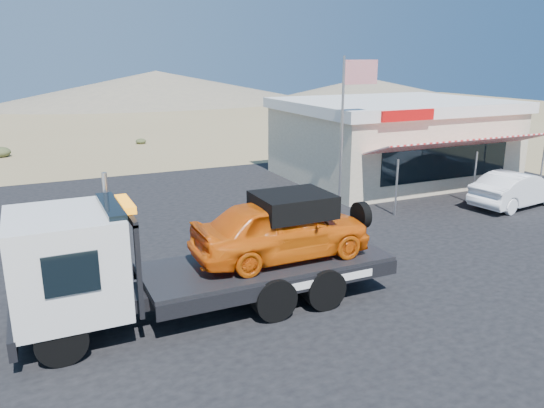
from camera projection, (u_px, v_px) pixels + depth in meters
The scene contains 6 objects.
ground at pixel (282, 273), 15.15m from camera, with size 120.00×120.00×0.00m, color olive.
asphalt_lot at pixel (296, 233), 18.58m from camera, with size 32.00×24.00×0.02m, color black.
tow_truck at pixel (203, 249), 12.49m from camera, with size 8.87×2.63×2.97m.
white_sedan at pixel (516, 189), 21.72m from camera, with size 1.53×4.40×1.45m, color white.
jerky_store at pixel (391, 139), 26.72m from camera, with size 10.40×9.97×3.90m.
flagpole at pixel (347, 117), 20.07m from camera, with size 1.55×0.10×6.00m.
Camera 1 is at (-6.19, -12.63, 5.98)m, focal length 35.00 mm.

